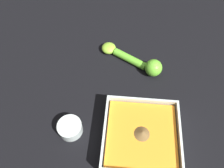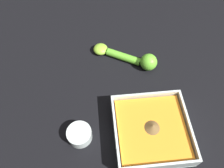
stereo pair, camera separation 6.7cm
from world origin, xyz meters
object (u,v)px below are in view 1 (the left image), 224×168
object	(u,v)px
square_dish	(141,136)
lemon_half	(109,48)
lemon_squeezer	(146,65)
spice_bowl	(70,128)

from	to	relation	value
square_dish	lemon_half	distance (m)	0.34
lemon_squeezer	spice_bowl	bearing A→B (deg)	-102.46
spice_bowl	lemon_half	distance (m)	0.32
lemon_half	square_dish	bearing A→B (deg)	110.57
square_dish	spice_bowl	bearing A→B (deg)	-2.16
square_dish	lemon_squeezer	bearing A→B (deg)	-92.72
spice_bowl	lemon_half	world-z (taller)	spice_bowl
square_dish	spice_bowl	distance (m)	0.20
lemon_squeezer	lemon_half	world-z (taller)	lemon_squeezer
spice_bowl	lemon_half	size ratio (longest dim) A/B	1.34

